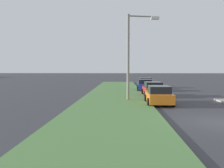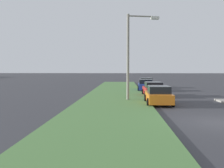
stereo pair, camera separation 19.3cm
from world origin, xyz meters
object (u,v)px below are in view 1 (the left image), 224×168
object	(u,v)px
parked_car_blue	(145,85)
streetlight	(132,51)
parked_car_yellow	(145,83)
parked_car_red	(153,89)
parked_car_orange	(159,95)

from	to	relation	value
parked_car_blue	streetlight	distance (m)	11.47
parked_car_yellow	parked_car_red	bearing A→B (deg)	179.18
parked_car_red	parked_car_blue	distance (m)	6.77
parked_car_orange	parked_car_yellow	world-z (taller)	same
parked_car_orange	parked_car_blue	bearing A→B (deg)	0.34
parked_car_yellow	streetlight	bearing A→B (deg)	171.35
parked_car_yellow	streetlight	world-z (taller)	streetlight
parked_car_blue	parked_car_red	bearing A→B (deg)	-175.54
parked_car_red	parked_car_blue	xyz separation A→B (m)	(6.77, 0.22, 0.00)
parked_car_orange	parked_car_red	bearing A→B (deg)	-1.96
parked_car_blue	parked_car_orange	bearing A→B (deg)	-177.63
parked_car_red	streetlight	distance (m)	5.83
parked_car_red	parked_car_yellow	size ratio (longest dim) A/B	1.00
parked_car_orange	parked_car_red	size ratio (longest dim) A/B	1.00
parked_car_red	streetlight	size ratio (longest dim) A/B	0.58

